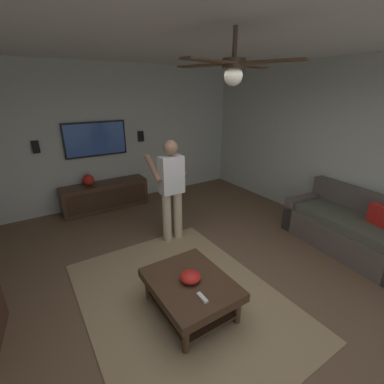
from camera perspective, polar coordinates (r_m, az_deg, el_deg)
ground_plane at (r=3.48m, az=3.03°, el=-21.15°), size 8.47×8.47×0.00m
wall_back_tv at (r=5.94m, az=-17.66°, el=11.06°), size 0.10×6.21×2.84m
wall_side_window at (r=5.13m, az=32.57°, el=7.36°), size 7.26×0.10×2.84m
ceiling_slab at (r=2.65m, az=4.43°, el=32.93°), size 7.26×6.21×0.10m
area_rug at (r=3.45m, az=-2.26°, el=-21.53°), size 2.81×2.10×0.01m
couch at (r=4.84m, az=30.65°, el=-6.84°), size 1.98×1.06×0.87m
coffee_table at (r=3.13m, az=-0.35°, el=-19.71°), size 1.00×0.80×0.40m
media_console at (r=5.85m, az=-17.83°, el=-0.76°), size 0.45×1.70×0.55m
tv at (r=5.79m, az=-19.74°, el=10.50°), size 0.05×1.21×0.68m
person_standing at (r=4.21m, az=-4.45°, el=1.40°), size 0.54×0.54×1.64m
bowl at (r=3.03m, az=-0.38°, el=-17.51°), size 0.23×0.23×0.10m
remote_white at (r=2.85m, az=2.19°, el=-21.42°), size 0.15×0.05×0.02m
vase_round at (r=5.71m, az=-21.10°, el=2.40°), size 0.22×0.22×0.22m
wall_speaker_left at (r=6.10m, az=-10.80°, el=11.50°), size 0.06×0.12×0.22m
wall_speaker_right at (r=5.67m, az=-30.17°, el=8.24°), size 0.06×0.12×0.22m
ceiling_fan at (r=2.55m, az=8.79°, el=24.64°), size 1.17×1.18×0.46m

